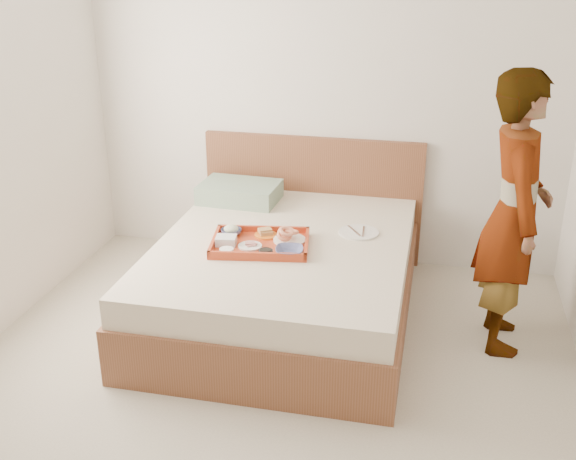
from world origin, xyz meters
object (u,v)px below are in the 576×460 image
(dinner_plate, at_px, (359,232))
(person, at_px, (514,214))
(tray, at_px, (260,243))
(bed, at_px, (284,279))

(dinner_plate, relative_size, person, 0.16)
(dinner_plate, bearing_deg, tray, -148.57)
(bed, xyz_separation_m, person, (1.36, -0.01, 0.57))
(tray, height_order, dinner_plate, tray)
(bed, xyz_separation_m, tray, (-0.12, -0.12, 0.29))
(bed, distance_m, tray, 0.34)
(tray, relative_size, dinner_plate, 2.27)
(person, bearing_deg, dinner_plate, 72.23)
(bed, height_order, dinner_plate, dinner_plate)
(tray, height_order, person, person)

